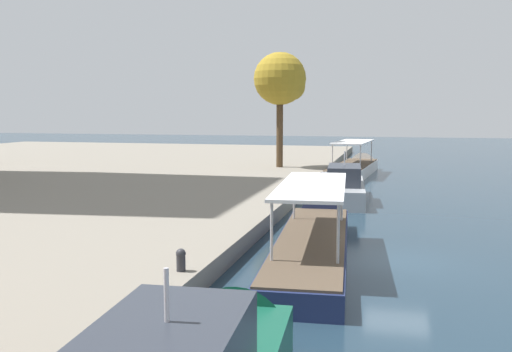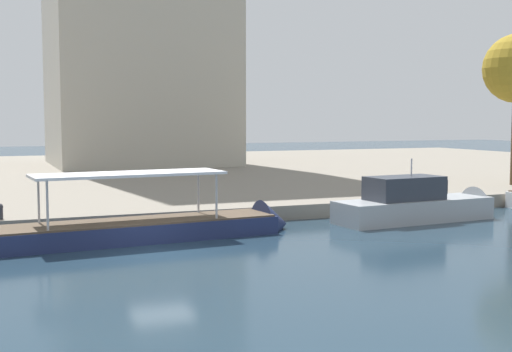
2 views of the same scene
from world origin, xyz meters
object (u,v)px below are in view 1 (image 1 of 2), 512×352
object	(u,v)px
tour_boat_2	(314,244)
motor_yacht_3	(344,189)
tour_boat_4	(355,170)
tree_0	(282,80)
mooring_bollard_0	(181,259)

from	to	relation	value
tour_boat_2	motor_yacht_3	xyz separation A→B (m)	(14.44, 0.02, 0.34)
tour_boat_2	tour_boat_4	size ratio (longest dim) A/B	1.01
tour_boat_2	tour_boat_4	bearing A→B (deg)	-3.57
tree_0	motor_yacht_3	bearing A→B (deg)	-152.01
motor_yacht_3	mooring_bollard_0	bearing A→B (deg)	166.31
tour_boat_2	tree_0	xyz separation A→B (m)	(27.19, 6.80, 8.25)
motor_yacht_3	tour_boat_4	world-z (taller)	motor_yacht_3
mooring_bollard_0	motor_yacht_3	bearing A→B (deg)	-9.09
motor_yacht_3	tree_0	size ratio (longest dim) A/B	0.96
motor_yacht_3	tree_0	distance (m)	16.46
motor_yacht_3	tour_boat_4	size ratio (longest dim) A/B	0.69
tour_boat_2	tree_0	size ratio (longest dim) A/B	1.42
tour_boat_4	mooring_bollard_0	size ratio (longest dim) A/B	19.94
tour_boat_2	tree_0	bearing A→B (deg)	9.72
mooring_bollard_0	tour_boat_2	bearing A→B (deg)	-27.87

